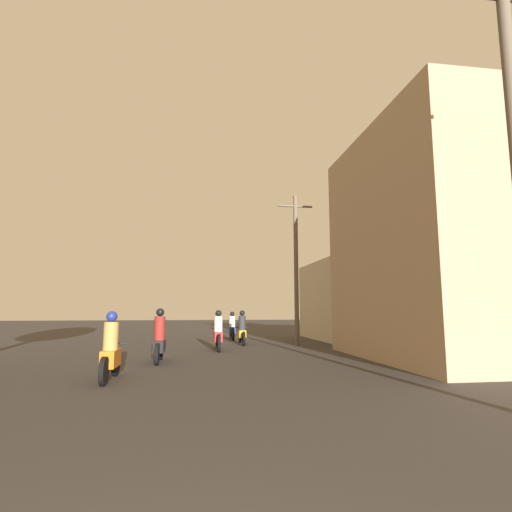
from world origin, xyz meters
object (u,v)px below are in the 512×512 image
Objects in this scene: motorcycle_blue at (232,328)px; building_right_near at (439,243)px; motorcycle_black at (159,341)px; building_right_far at (368,301)px; motorcycle_red at (218,334)px; motorcycle_orange at (111,352)px; utility_pole_far at (296,265)px; motorcycle_yellow at (242,331)px.

building_right_near reaches higher than motorcycle_blue.
motorcycle_black is 0.27× the size of building_right_far.
motorcycle_red is at bearing 52.93° from motorcycle_black.
motorcycle_black is (0.79, 2.97, 0.02)m from motorcycle_orange.
utility_pole_far is (5.53, 5.22, 2.94)m from motorcycle_black.
motorcycle_orange is 10.76m from utility_pole_far.
motorcycle_red is 0.28× the size of building_right_near.
utility_pole_far is (-3.28, 5.88, -0.11)m from building_right_near.
motorcycle_orange is at bearing -127.63° from utility_pole_far.
motorcycle_orange is at bearing -111.65° from motorcycle_black.
motorcycle_orange is 0.27× the size of building_right_far.
motorcycle_black reaches higher than motorcycle_yellow.
building_right_far is (9.99, 7.59, 1.39)m from motorcycle_black.
motorcycle_black is 6.58m from motorcycle_yellow.
motorcycle_yellow reaches higher than motorcycle_blue.
utility_pole_far is at bearing 26.25° from motorcycle_red.
motorcycle_blue is (-0.19, 2.98, -0.02)m from motorcycle_yellow.
utility_pole_far is at bearing 36.57° from motorcycle_black.
motorcycle_orange is at bearing -106.27° from motorcycle_blue.
motorcycle_blue is 11.54m from building_right_near.
motorcycle_blue is at bearing 64.76° from motorcycle_black.
utility_pole_far is at bearing -52.53° from motorcycle_blue.
motorcycle_blue is at bearing 126.20° from utility_pole_far.
utility_pole_far is at bearing -152.00° from building_right_far.
building_right_far is 5.28m from utility_pole_far.
building_right_near is (5.88, -9.44, 3.09)m from motorcycle_blue.
building_right_far reaches higher than motorcycle_yellow.
motorcycle_blue is at bearing 100.54° from motorcycle_yellow.
motorcycle_black is at bearing 69.41° from motorcycle_orange.
building_right_near reaches higher than motorcycle_black.
utility_pole_far is (2.41, -0.57, 2.96)m from motorcycle_yellow.
motorcycle_orange is at bearing -166.46° from building_right_near.
motorcycle_red is 2.79m from motorcycle_yellow.
motorcycle_blue is at bearing 66.71° from motorcycle_orange.
utility_pole_far reaches higher than building_right_far.
building_right_near is (6.90, -3.94, 3.07)m from motorcycle_red.
building_right_far is (10.78, 10.57, 1.41)m from motorcycle_orange.
motorcycle_black is 8.15m from utility_pole_far.
motorcycle_black reaches higher than motorcycle_orange.
motorcycle_black is 12.62m from building_right_far.
motorcycle_blue is at bearing 121.95° from building_right_near.
motorcycle_yellow is 0.31× the size of utility_pole_far.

